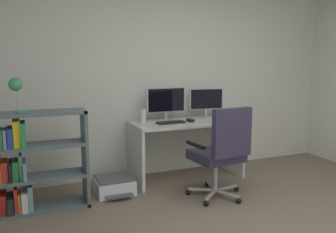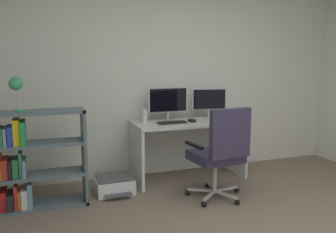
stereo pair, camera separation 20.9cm
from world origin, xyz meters
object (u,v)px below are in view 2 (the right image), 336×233
at_px(bookshelf, 30,162).
at_px(desk_lamp, 16,86).
at_px(monitor_secondary, 209,101).
at_px(desktop_speaker, 144,116).
at_px(keyboard, 172,123).
at_px(computer_mouse, 192,121).
at_px(printer, 114,184).
at_px(office_chair, 221,150).
at_px(monitor_main, 168,101).
at_px(desk, 188,137).

xyz_separation_m(bookshelf, desk_lamp, (-0.09, 0.00, 0.76)).
relative_size(monitor_secondary, desktop_speaker, 2.69).
relative_size(monitor_secondary, keyboard, 1.34).
distance_m(computer_mouse, printer, 1.20).
bearing_deg(office_chair, bookshelf, 165.94).
bearing_deg(keyboard, office_chair, -68.16).
bearing_deg(bookshelf, monitor_secondary, 11.24).
bearing_deg(printer, monitor_main, 20.97).
bearing_deg(keyboard, printer, -172.45).
xyz_separation_m(computer_mouse, desk_lamp, (-1.95, -0.25, 0.49)).
distance_m(monitor_secondary, keyboard, 0.65).
bearing_deg(monitor_main, bookshelf, -164.97).
height_order(keyboard, bookshelf, bookshelf).
xyz_separation_m(desk, bookshelf, (-1.84, -0.31, -0.06)).
distance_m(desk_lamp, printer, 1.50).
xyz_separation_m(monitor_main, desk_lamp, (-1.70, -0.43, 0.26)).
bearing_deg(monitor_secondary, office_chair, -108.57).
relative_size(monitor_main, desk_lamp, 1.55).
relative_size(desktop_speaker, desk_lamp, 0.51).
relative_size(monitor_main, computer_mouse, 5.12).
distance_m(bookshelf, printer, 0.96).
bearing_deg(desktop_speaker, monitor_main, 8.51).
height_order(monitor_secondary, computer_mouse, monitor_secondary).
relative_size(monitor_main, monitor_secondary, 1.12).
relative_size(office_chair, desk_lamp, 3.05).
bearing_deg(keyboard, computer_mouse, 2.06).
relative_size(monitor_secondary, computer_mouse, 4.57).
height_order(desk, bookshelf, bookshelf).
relative_size(desk, keyboard, 4.05).
bearing_deg(office_chair, desk, 92.47).
xyz_separation_m(keyboard, office_chair, (0.28, -0.71, -0.19)).
height_order(monitor_secondary, desk_lamp, desk_lamp).
bearing_deg(desktop_speaker, printer, -150.97).
height_order(desk, desk_lamp, desk_lamp).
bearing_deg(monitor_main, monitor_secondary, 0.01).
relative_size(computer_mouse, office_chair, 0.10).
bearing_deg(computer_mouse, desk_lamp, -177.74).
relative_size(monitor_secondary, office_chair, 0.45).
xyz_separation_m(keyboard, computer_mouse, (0.26, 0.01, 0.01)).
bearing_deg(desktop_speaker, office_chair, -55.83).
bearing_deg(monitor_main, office_chair, -73.76).
bearing_deg(desk, printer, -170.22).
bearing_deg(monitor_secondary, desk_lamp, -169.17).
distance_m(desk, monitor_secondary, 0.56).
xyz_separation_m(monitor_main, computer_mouse, (0.25, -0.19, -0.23)).
distance_m(desk, desktop_speaker, 0.62).
bearing_deg(desk_lamp, monitor_secondary, 10.83).
xyz_separation_m(desk, computer_mouse, (0.02, -0.07, 0.22)).
height_order(office_chair, bookshelf, office_chair).
relative_size(monitor_main, keyboard, 1.51).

